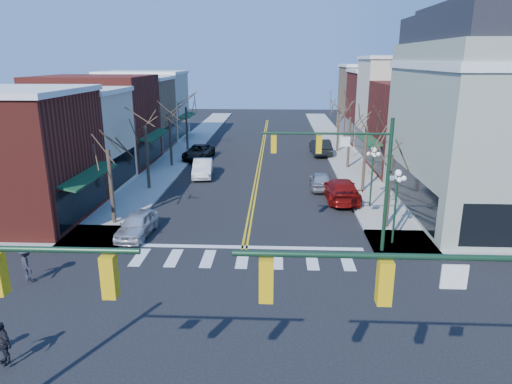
# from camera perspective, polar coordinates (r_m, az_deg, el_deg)

# --- Properties ---
(ground) EXTENTS (160.00, 160.00, 0.00)m
(ground) POSITION_cam_1_polar(r_m,az_deg,el_deg) (18.45, -3.24, -16.48)
(ground) COLOR black
(ground) RESTS_ON ground
(sidewalk_left) EXTENTS (3.50, 70.00, 0.15)m
(sidewalk_left) POSITION_cam_1_polar(r_m,az_deg,el_deg) (38.25, -13.30, 0.83)
(sidewalk_left) COLOR #9E9B93
(sidewalk_left) RESTS_ON ground
(sidewalk_right) EXTENTS (3.50, 70.00, 0.15)m
(sidewalk_right) POSITION_cam_1_polar(r_m,az_deg,el_deg) (37.45, 13.41, 0.49)
(sidewalk_right) COLOR #9E9B93
(sidewalk_right) RESTS_ON ground
(bldg_left_brick_a) EXTENTS (10.00, 8.50, 8.00)m
(bldg_left_brick_a) POSITION_cam_1_polar(r_m,az_deg,el_deg) (32.73, -29.19, 3.68)
(bldg_left_brick_a) COLOR maroon
(bldg_left_brick_a) RESTS_ON ground
(bldg_left_stucco_a) EXTENTS (10.00, 7.00, 7.50)m
(bldg_left_stucco_a) POSITION_cam_1_polar(r_m,az_deg,el_deg) (39.44, -23.37, 5.86)
(bldg_left_stucco_a) COLOR beige
(bldg_left_stucco_a) RESTS_ON ground
(bldg_left_brick_b) EXTENTS (10.00, 9.00, 8.50)m
(bldg_left_brick_b) POSITION_cam_1_polar(r_m,az_deg,el_deg) (46.61, -19.22, 8.32)
(bldg_left_brick_b) COLOR maroon
(bldg_left_brick_b) RESTS_ON ground
(bldg_left_tan) EXTENTS (10.00, 7.50, 7.80)m
(bldg_left_tan) POSITION_cam_1_polar(r_m,az_deg,el_deg) (54.34, -16.01, 9.24)
(bldg_left_tan) COLOR #997654
(bldg_left_tan) RESTS_ON ground
(bldg_left_stucco_b) EXTENTS (10.00, 8.00, 8.20)m
(bldg_left_stucco_b) POSITION_cam_1_polar(r_m,az_deg,el_deg) (61.67, -13.76, 10.35)
(bldg_left_stucco_b) COLOR beige
(bldg_left_stucco_b) RESTS_ON ground
(bldg_right_brick_a) EXTENTS (10.00, 8.50, 8.00)m
(bldg_right_brick_a) POSITION_cam_1_polar(r_m,az_deg,el_deg) (43.83, 21.17, 7.35)
(bldg_right_brick_a) COLOR maroon
(bldg_right_brick_a) RESTS_ON ground
(bldg_right_stucco) EXTENTS (10.00, 7.00, 10.00)m
(bldg_right_stucco) POSITION_cam_1_polar(r_m,az_deg,el_deg) (51.07, 18.62, 9.85)
(bldg_right_stucco) COLOR beige
(bldg_right_stucco) RESTS_ON ground
(bldg_right_brick_b) EXTENTS (10.00, 8.00, 8.50)m
(bldg_right_brick_b) POSITION_cam_1_polar(r_m,az_deg,el_deg) (58.36, 16.60, 9.98)
(bldg_right_brick_b) COLOR maroon
(bldg_right_brick_b) RESTS_ON ground
(bldg_right_tan) EXTENTS (10.00, 8.00, 9.00)m
(bldg_right_tan) POSITION_cam_1_polar(r_m,az_deg,el_deg) (66.11, 15.00, 10.98)
(bldg_right_tan) COLOR #997654
(bldg_right_tan) RESTS_ON ground
(victorian_corner) EXTENTS (12.25, 14.25, 13.30)m
(victorian_corner) POSITION_cam_1_polar(r_m,az_deg,el_deg) (33.54, 29.18, 8.57)
(victorian_corner) COLOR gray
(victorian_corner) RESTS_ON ground
(traffic_mast_near_right) EXTENTS (6.60, 0.28, 7.20)m
(traffic_mast_near_right) POSITION_cam_1_polar(r_m,az_deg,el_deg) (10.33, 24.97, -16.06)
(traffic_mast_near_right) COLOR #14331E
(traffic_mast_near_right) RESTS_ON ground
(traffic_mast_far_right) EXTENTS (6.60, 0.28, 7.20)m
(traffic_mast_far_right) POSITION_cam_1_polar(r_m,az_deg,el_deg) (23.74, 11.91, 3.10)
(traffic_mast_far_right) COLOR #14331E
(traffic_mast_far_right) RESTS_ON ground
(lamppost_corner) EXTENTS (0.36, 0.36, 4.33)m
(lamppost_corner) POSITION_cam_1_polar(r_m,az_deg,el_deg) (25.76, 17.14, -0.27)
(lamppost_corner) COLOR #14331E
(lamppost_corner) RESTS_ON ground
(lamppost_midblock) EXTENTS (0.36, 0.36, 4.33)m
(lamppost_midblock) POSITION_cam_1_polar(r_m,az_deg,el_deg) (31.89, 14.36, 3.06)
(lamppost_midblock) COLOR #14331E
(lamppost_midblock) RESTS_ON ground
(tree_left_a) EXTENTS (0.24, 0.24, 4.76)m
(tree_left_a) POSITION_cam_1_polar(r_m,az_deg,el_deg) (29.30, -17.62, 0.47)
(tree_left_a) COLOR #382B21
(tree_left_a) RESTS_ON ground
(tree_left_b) EXTENTS (0.24, 0.24, 5.04)m
(tree_left_b) POSITION_cam_1_polar(r_m,az_deg,el_deg) (36.65, -13.43, 4.09)
(tree_left_b) COLOR #382B21
(tree_left_b) RESTS_ON ground
(tree_left_c) EXTENTS (0.24, 0.24, 4.55)m
(tree_left_c) POSITION_cam_1_polar(r_m,az_deg,el_deg) (44.29, -10.62, 5.98)
(tree_left_c) COLOR #382B21
(tree_left_c) RESTS_ON ground
(tree_left_d) EXTENTS (0.24, 0.24, 4.90)m
(tree_left_d) POSITION_cam_1_polar(r_m,az_deg,el_deg) (51.98, -8.64, 7.77)
(tree_left_d) COLOR #382B21
(tree_left_d) RESTS_ON ground
(tree_right_a) EXTENTS (0.24, 0.24, 4.62)m
(tree_right_a) POSITION_cam_1_polar(r_m,az_deg,el_deg) (28.31, 16.22, -0.10)
(tree_right_a) COLOR #382B21
(tree_right_a) RESTS_ON ground
(tree_right_b) EXTENTS (0.24, 0.24, 5.18)m
(tree_right_b) POSITION_cam_1_polar(r_m,az_deg,el_deg) (35.84, 13.40, 3.94)
(tree_right_b) COLOR #382B21
(tree_right_b) RESTS_ON ground
(tree_right_c) EXTENTS (0.24, 0.24, 4.83)m
(tree_right_c) POSITION_cam_1_polar(r_m,az_deg,el_deg) (43.61, 11.53, 5.96)
(tree_right_c) COLOR #382B21
(tree_right_c) RESTS_ON ground
(tree_right_d) EXTENTS (0.24, 0.24, 4.97)m
(tree_right_d) POSITION_cam_1_polar(r_m,az_deg,el_deg) (51.41, 10.22, 7.64)
(tree_right_d) COLOR #382B21
(tree_right_d) RESTS_ON ground
(car_left_near) EXTENTS (1.89, 4.19, 1.40)m
(car_left_near) POSITION_cam_1_polar(r_m,az_deg,el_deg) (27.56, -14.66, -3.95)
(car_left_near) COLOR silver
(car_left_near) RESTS_ON ground
(car_left_mid) EXTENTS (2.09, 4.78, 1.53)m
(car_left_mid) POSITION_cam_1_polar(r_m,az_deg,el_deg) (40.37, -6.69, 2.97)
(car_left_mid) COLOR silver
(car_left_mid) RESTS_ON ground
(car_left_far) EXTENTS (2.93, 5.54, 1.49)m
(car_left_far) POSITION_cam_1_polar(r_m,az_deg,el_deg) (47.62, -7.20, 4.97)
(car_left_far) COLOR black
(car_left_far) RESTS_ON ground
(car_right_near) EXTENTS (2.58, 5.75, 1.64)m
(car_right_near) POSITION_cam_1_polar(r_m,az_deg,el_deg) (33.81, 10.54, 0.28)
(car_right_near) COLOR maroon
(car_right_near) RESTS_ON ground
(car_right_mid) EXTENTS (1.80, 4.19, 1.41)m
(car_right_mid) POSITION_cam_1_polar(r_m,az_deg,el_deg) (36.64, 8.11, 1.45)
(car_right_mid) COLOR #ACADB1
(car_right_mid) RESTS_ON ground
(car_right_far) EXTENTS (2.16, 5.33, 1.72)m
(car_right_far) POSITION_cam_1_polar(r_m,az_deg,el_deg) (50.00, 8.06, 5.61)
(car_right_far) COLOR black
(car_right_far) RESTS_ON ground
(pedestrian_dark_a) EXTENTS (0.96, 0.80, 1.54)m
(pedestrian_dark_a) POSITION_cam_1_polar(r_m,az_deg,el_deg) (18.03, -29.08, -16.14)
(pedestrian_dark_a) COLOR black
(pedestrian_dark_a) RESTS_ON sidewalk_left
(pedestrian_dark_b) EXTENTS (1.15, 1.21, 1.65)m
(pedestrian_dark_b) POSITION_cam_1_polar(r_m,az_deg,el_deg) (23.60, -26.72, -7.99)
(pedestrian_dark_b) COLOR black
(pedestrian_dark_b) RESTS_ON sidewalk_left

